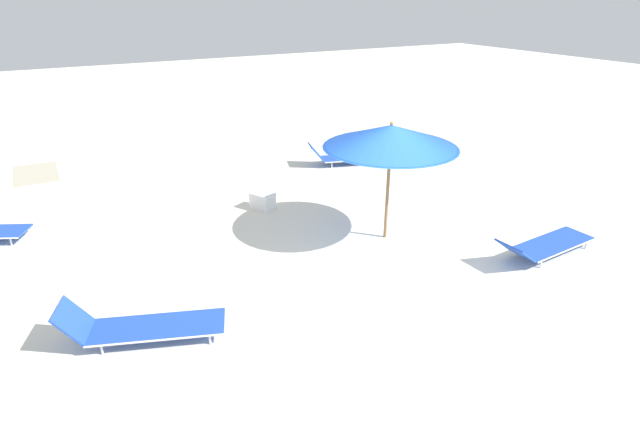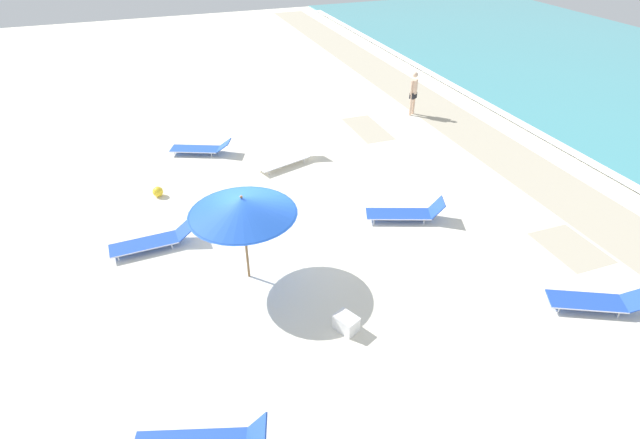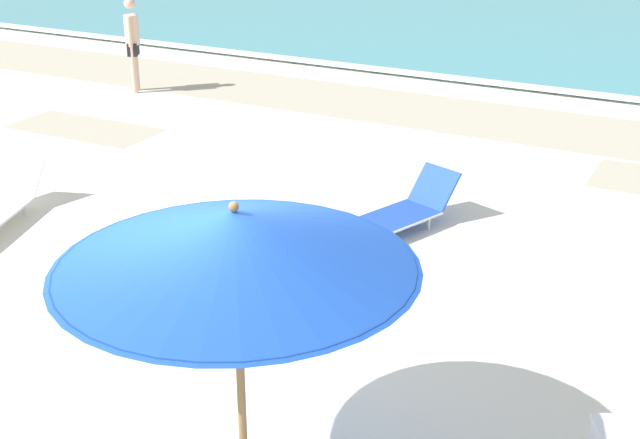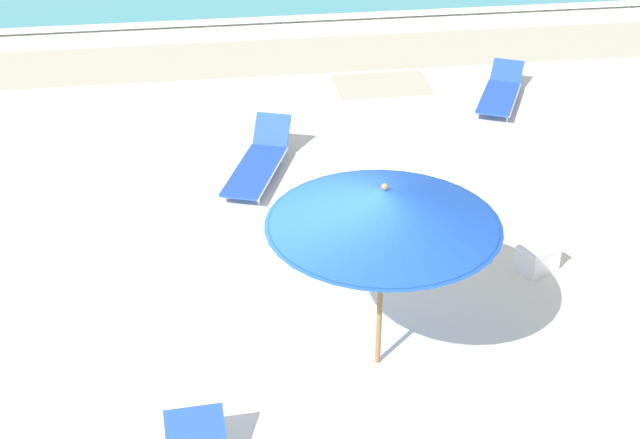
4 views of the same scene
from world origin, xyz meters
name	(u,v)px [view 2 (image 2 of 4)]	position (x,y,z in m)	size (l,w,h in m)	color
ground_plane	(266,247)	(0.00, 0.01, -0.08)	(60.00, 60.00, 0.16)	silver
beach_umbrella	(242,206)	(1.13, -0.71, 1.99)	(2.44, 2.44, 2.27)	olive
sun_lounger_under_umbrella	(153,241)	(-0.87, -2.77, 0.21)	(0.72, 2.18, 0.51)	blue
sun_lounger_beside_umbrella	(201,148)	(-6.03, -0.72, 0.21)	(1.39, 2.19, 0.51)	blue
sun_lounger_near_water_left	(288,158)	(-4.20, 1.91, 0.21)	(1.27, 2.32, 0.56)	white
sun_lounger_mid_beach_solo	(406,213)	(0.20, 4.03, 0.22)	(1.31, 2.21, 0.62)	blue
sun_lounger_mid_beach_pair_a	(597,301)	(4.85, 6.29, 0.21)	(1.47, 2.14, 0.47)	blue
beachgoer_wading_adult	(414,91)	(-6.74, 8.03, 1.00)	(0.30, 0.41, 1.76)	beige
beach_ball	(158,192)	(-3.52, -2.42, 0.16)	(0.31, 0.31, 0.31)	yellow
cooler_box	(346,323)	(3.55, 0.82, 0.19)	(0.60, 0.54, 0.37)	white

